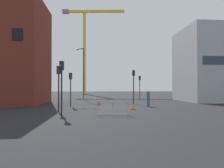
# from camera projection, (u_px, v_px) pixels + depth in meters

# --- Properties ---
(ground) EXTENTS (160.00, 160.00, 0.00)m
(ground) POSITION_uv_depth(u_px,v_px,m) (116.00, 107.00, 21.96)
(ground) COLOR black
(brick_building) EXTENTS (8.58, 8.71, 12.80)m
(brick_building) POSITION_uv_depth(u_px,v_px,m) (9.00, 53.00, 26.05)
(brick_building) COLOR maroon
(brick_building) RESTS_ON ground
(office_block) EXTENTS (9.20, 9.08, 10.92)m
(office_block) POSITION_uv_depth(u_px,v_px,m) (212.00, 65.00, 31.75)
(office_block) COLOR #A8AAB2
(office_block) RESTS_ON ground
(construction_crane) EXTENTS (18.62, 2.68, 25.45)m
(construction_crane) POSITION_uv_depth(u_px,v_px,m) (86.00, 38.00, 62.61)
(construction_crane) COLOR yellow
(construction_crane) RESTS_ON ground
(streetlamp_tall) EXTENTS (1.41, 0.97, 8.46)m
(streetlamp_tall) POSITION_uv_depth(u_px,v_px,m) (83.00, 70.00, 33.74)
(streetlamp_tall) COLOR #2D2D30
(streetlamp_tall) RESTS_ON ground
(traffic_light_verge) EXTENTS (0.36, 0.38, 3.99)m
(traffic_light_verge) POSITION_uv_depth(u_px,v_px,m) (59.00, 81.00, 18.16)
(traffic_light_verge) COLOR #232326
(traffic_light_verge) RESTS_ON ground
(traffic_light_crosswalk) EXTENTS (0.38, 0.36, 3.70)m
(traffic_light_crosswalk) POSITION_uv_depth(u_px,v_px,m) (71.00, 84.00, 22.81)
(traffic_light_crosswalk) COLOR #2D2D30
(traffic_light_crosswalk) RESTS_ON ground
(traffic_light_near) EXTENTS (0.39, 0.35, 4.01)m
(traffic_light_near) POSITION_uv_depth(u_px,v_px,m) (140.00, 84.00, 34.89)
(traffic_light_near) COLOR #2D2D30
(traffic_light_near) RESTS_ON ground
(traffic_light_far) EXTENTS (0.30, 0.39, 4.25)m
(traffic_light_far) POSITION_uv_depth(u_px,v_px,m) (134.00, 81.00, 26.03)
(traffic_light_far) COLOR black
(traffic_light_far) RESTS_ON ground
(traffic_light_median) EXTENTS (0.35, 0.39, 4.15)m
(traffic_light_median) POSITION_uv_depth(u_px,v_px,m) (62.00, 79.00, 16.07)
(traffic_light_median) COLOR #232326
(traffic_light_median) RESTS_ON ground
(pedestrian_walking) EXTENTS (0.34, 0.34, 1.77)m
(pedestrian_walking) POSITION_uv_depth(u_px,v_px,m) (148.00, 97.00, 22.95)
(pedestrian_walking) COLOR #33519E
(pedestrian_walking) RESTS_ON ground
(safety_barrier_left_run) EXTENTS (2.51, 0.33, 1.08)m
(safety_barrier_left_run) POSITION_uv_depth(u_px,v_px,m) (83.00, 103.00, 20.93)
(safety_barrier_left_run) COLOR #B2B5BA
(safety_barrier_left_run) RESTS_ON ground
(safety_barrier_rear) EXTENTS (2.56, 0.08, 1.08)m
(safety_barrier_rear) POSITION_uv_depth(u_px,v_px,m) (113.00, 108.00, 15.66)
(safety_barrier_rear) COLOR #9EA0A5
(safety_barrier_rear) RESTS_ON ground
(traffic_cone_on_verge) EXTENTS (0.55, 0.55, 0.56)m
(traffic_cone_on_verge) POSITION_uv_depth(u_px,v_px,m) (133.00, 107.00, 19.73)
(traffic_cone_on_verge) COLOR black
(traffic_cone_on_verge) RESTS_ON ground
(traffic_cone_striped) EXTENTS (0.64, 0.64, 0.65)m
(traffic_cone_striped) POSITION_uv_depth(u_px,v_px,m) (99.00, 102.00, 25.08)
(traffic_cone_striped) COLOR black
(traffic_cone_striped) RESTS_ON ground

